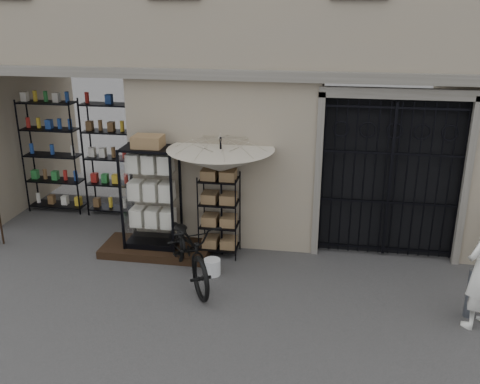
% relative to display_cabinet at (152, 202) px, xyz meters
% --- Properties ---
extents(ground, '(80.00, 80.00, 0.00)m').
position_rel_display_cabinet_xyz_m(ground, '(2.46, -1.59, -0.99)').
color(ground, black).
rests_on(ground, ground).
extents(shop_recess, '(3.00, 1.70, 3.00)m').
position_rel_display_cabinet_xyz_m(shop_recess, '(-2.04, 1.21, 0.51)').
color(shop_recess, black).
rests_on(shop_recess, ground).
extents(shop_shelving, '(2.70, 0.50, 2.50)m').
position_rel_display_cabinet_xyz_m(shop_shelving, '(-2.09, 1.71, 0.26)').
color(shop_shelving, black).
rests_on(shop_shelving, ground).
extents(iron_gate, '(2.50, 0.21, 3.00)m').
position_rel_display_cabinet_xyz_m(iron_gate, '(4.21, 0.69, 0.51)').
color(iron_gate, black).
rests_on(iron_gate, ground).
extents(step_platform, '(2.00, 0.90, 0.15)m').
position_rel_display_cabinet_xyz_m(step_platform, '(0.06, -0.04, -0.91)').
color(step_platform, black).
rests_on(step_platform, ground).
extents(display_cabinet, '(1.07, 0.86, 2.02)m').
position_rel_display_cabinet_xyz_m(display_cabinet, '(0.00, 0.00, 0.00)').
color(display_cabinet, black).
rests_on(display_cabinet, step_platform).
extents(wire_rack, '(0.73, 0.56, 1.55)m').
position_rel_display_cabinet_xyz_m(wire_rack, '(1.23, 0.11, -0.23)').
color(wire_rack, black).
rests_on(wire_rack, ground).
extents(market_umbrella, '(2.14, 2.15, 2.68)m').
position_rel_display_cabinet_xyz_m(market_umbrella, '(1.27, 0.09, 0.94)').
color(market_umbrella, black).
rests_on(market_umbrella, ground).
extents(white_bucket, '(0.34, 0.34, 0.28)m').
position_rel_display_cabinet_xyz_m(white_bucket, '(1.26, -0.70, -0.85)').
color(white_bucket, silver).
rests_on(white_bucket, ground).
extents(bicycle, '(1.23, 1.36, 2.16)m').
position_rel_display_cabinet_xyz_m(bicycle, '(0.91, -0.90, -0.99)').
color(bicycle, black).
rests_on(bicycle, ground).
extents(steel_bollard, '(0.15, 0.15, 0.77)m').
position_rel_display_cabinet_xyz_m(steel_bollard, '(5.30, -1.33, -0.61)').
color(steel_bollard, slate).
rests_on(steel_bollard, ground).
extents(shopkeeper, '(1.64, 1.81, 0.43)m').
position_rel_display_cabinet_xyz_m(shopkeeper, '(5.35, -1.55, -0.99)').
color(shopkeeper, white).
rests_on(shopkeeper, ground).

